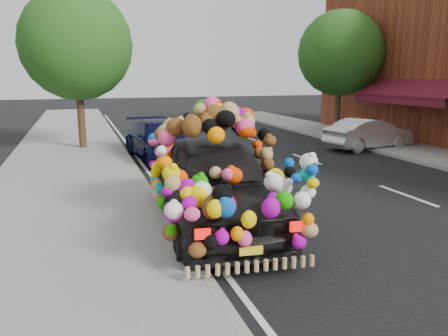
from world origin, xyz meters
The scene contains 9 objects.
ground centered at (0.00, 0.00, 0.00)m, with size 100.00×100.00×0.00m, color black.
sidewalk centered at (-4.30, 0.00, 0.06)m, with size 4.00×60.00×0.12m, color gray.
kerb centered at (-2.35, 0.00, 0.07)m, with size 0.15×60.00×0.13m, color gray.
lane_markings centered at (3.60, 0.00, 0.01)m, with size 6.00×50.00×0.01m, color silver, non-canonical shape.
tree_near_sidewalk centered at (-3.80, 9.50, 4.02)m, with size 4.20×4.20×6.13m.
tree_far_b centered at (8.00, 10.00, 3.89)m, with size 4.00×4.00×5.90m.
plush_art_car centered at (-1.48, -0.51, 1.22)m, with size 2.90×5.43×2.36m.
navy_sedan centered at (-1.21, 6.64, 0.67)m, with size 1.88×4.62×1.34m, color black.
silver_hatchback centered at (7.00, 6.13, 0.61)m, with size 1.29×3.71×1.22m, color #B7B9BE.
Camera 1 is at (-3.93, -8.36, 2.89)m, focal length 35.00 mm.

